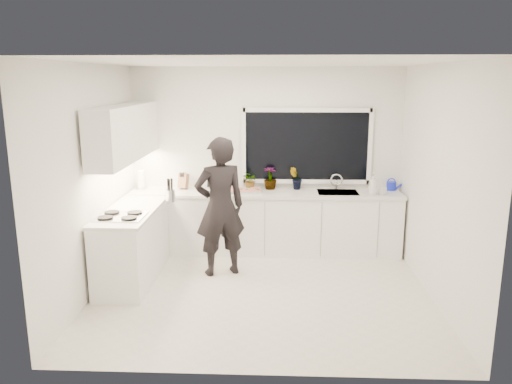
{
  "coord_description": "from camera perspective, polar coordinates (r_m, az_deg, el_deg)",
  "views": [
    {
      "loc": [
        0.16,
        -5.63,
        2.53
      ],
      "look_at": [
        -0.09,
        0.4,
        1.15
      ],
      "focal_mm": 35.0,
      "sensor_mm": 36.0,
      "label": 1
    }
  ],
  "objects": [
    {
      "name": "floor",
      "position": [
        6.18,
        0.72,
        -11.39
      ],
      "size": [
        4.0,
        3.5,
        0.02
      ],
      "primitive_type": "cube",
      "color": "beige",
      "rests_on": "ground"
    },
    {
      "name": "paper_towel_roll",
      "position": [
        7.6,
        -12.98,
        1.31
      ],
      "size": [
        0.12,
        0.12,
        0.26
      ],
      "primitive_type": "cylinder",
      "rotation": [
        0.0,
        0.0,
        0.09
      ],
      "color": "white",
      "rests_on": "countertop_back"
    },
    {
      "name": "ceiling",
      "position": [
        5.64,
        0.8,
        14.7
      ],
      "size": [
        4.0,
        3.5,
        0.02
      ],
      "primitive_type": "cube",
      "color": "white",
      "rests_on": "wall_back"
    },
    {
      "name": "person",
      "position": [
        6.45,
        -4.14,
        -1.72
      ],
      "size": [
        0.78,
        0.65,
        1.82
      ],
      "primitive_type": "imported",
      "rotation": [
        0.0,
        0.0,
        3.53
      ],
      "color": "black",
      "rests_on": "floor"
    },
    {
      "name": "watering_can",
      "position": [
        7.6,
        15.2,
        0.68
      ],
      "size": [
        0.14,
        0.14,
        0.13
      ],
      "primitive_type": "cylinder",
      "rotation": [
        0.0,
        0.0,
        0.02
      ],
      "color": "#1625D4",
      "rests_on": "countertop_back"
    },
    {
      "name": "picture_frame_small",
      "position": [
        7.52,
        -4.68,
        1.63
      ],
      "size": [
        0.24,
        0.11,
        0.3
      ],
      "primitive_type": "cube",
      "rotation": [
        0.0,
        0.0,
        -0.36
      ],
      "color": "black",
      "rests_on": "countertop_back"
    },
    {
      "name": "picture_frame_large",
      "position": [
        7.51,
        -3.85,
        1.55
      ],
      "size": [
        0.21,
        0.11,
        0.28
      ],
      "primitive_type": "cube",
      "rotation": [
        0.0,
        0.0,
        0.44
      ],
      "color": "black",
      "rests_on": "countertop_back"
    },
    {
      "name": "base_cabinets_back",
      "position": [
        7.39,
        1.06,
        -3.57
      ],
      "size": [
        3.92,
        0.58,
        0.88
      ],
      "primitive_type": "cube",
      "color": "white",
      "rests_on": "floor"
    },
    {
      "name": "window",
      "position": [
        7.44,
        5.79,
        5.23
      ],
      "size": [
        1.8,
        0.02,
        1.0
      ],
      "primitive_type": "cube",
      "color": "black",
      "rests_on": "wall_back"
    },
    {
      "name": "wall_left",
      "position": [
        6.15,
        -18.31,
        1.15
      ],
      "size": [
        0.02,
        3.5,
        2.7
      ],
      "primitive_type": "cube",
      "color": "white",
      "rests_on": "ground"
    },
    {
      "name": "base_cabinets_left",
      "position": [
        6.6,
        -13.92,
        -5.99
      ],
      "size": [
        0.58,
        1.6,
        0.88
      ],
      "primitive_type": "cube",
      "color": "white",
      "rests_on": "floor"
    },
    {
      "name": "sink",
      "position": [
        7.33,
        9.31,
        -0.39
      ],
      "size": [
        0.58,
        0.42,
        0.14
      ],
      "primitive_type": "cube",
      "color": "silver",
      "rests_on": "countertop_back"
    },
    {
      "name": "countertop_back",
      "position": [
        7.26,
        1.07,
        -0.11
      ],
      "size": [
        3.94,
        0.62,
        0.04
      ],
      "primitive_type": "cube",
      "color": "silver",
      "rests_on": "base_cabinets_back"
    },
    {
      "name": "countertop_left",
      "position": [
        6.46,
        -14.14,
        -2.13
      ],
      "size": [
        0.62,
        1.6,
        0.04
      ],
      "primitive_type": "cube",
      "color": "silver",
      "rests_on": "base_cabinets_left"
    },
    {
      "name": "herb_plants",
      "position": [
        7.39,
        1.58,
        1.5
      ],
      "size": [
        0.93,
        0.31,
        0.34
      ],
      "color": "#26662D",
      "rests_on": "countertop_back"
    },
    {
      "name": "knife_block",
      "position": [
        7.51,
        -8.29,
        1.2
      ],
      "size": [
        0.15,
        0.13,
        0.22
      ],
      "primitive_type": "cube",
      "rotation": [
        0.0,
        0.0,
        -0.3
      ],
      "color": "#9D7549",
      "rests_on": "countertop_back"
    },
    {
      "name": "pizza",
      "position": [
        7.24,
        -1.16,
        0.28
      ],
      "size": [
        0.46,
        0.35,
        0.01
      ],
      "primitive_type": "cube",
      "rotation": [
        0.0,
        0.0,
        0.12
      ],
      "color": "#C7441A",
      "rests_on": "pizza_tray"
    },
    {
      "name": "wall_back",
      "position": [
        7.49,
        1.14,
        3.8
      ],
      "size": [
        4.0,
        0.02,
        2.7
      ],
      "primitive_type": "cube",
      "color": "white",
      "rests_on": "ground"
    },
    {
      "name": "wall_right",
      "position": [
        6.05,
        20.17,
        0.82
      ],
      "size": [
        0.02,
        3.5,
        2.7
      ],
      "primitive_type": "cube",
      "color": "white",
      "rests_on": "ground"
    },
    {
      "name": "upper_cabinets",
      "position": [
        6.66,
        -14.74,
        6.59
      ],
      "size": [
        0.34,
        2.1,
        0.7
      ],
      "primitive_type": "cube",
      "color": "white",
      "rests_on": "wall_left"
    },
    {
      "name": "stovetop",
      "position": [
        6.14,
        -15.24,
        -2.65
      ],
      "size": [
        0.56,
        0.48,
        0.03
      ],
      "primitive_type": "cube",
      "color": "black",
      "rests_on": "countertop_left"
    },
    {
      "name": "faucet",
      "position": [
        7.49,
        9.17,
        1.15
      ],
      "size": [
        0.03,
        0.03,
        0.22
      ],
      "primitive_type": "cylinder",
      "color": "silver",
      "rests_on": "countertop_back"
    },
    {
      "name": "soap_bottles",
      "position": [
        7.22,
        13.45,
        0.81
      ],
      "size": [
        0.28,
        0.17,
        0.32
      ],
      "color": "#D8BF66",
      "rests_on": "countertop_back"
    },
    {
      "name": "utensil_crock",
      "position": [
        6.76,
        -9.77,
        -0.4
      ],
      "size": [
        0.17,
        0.17,
        0.16
      ],
      "primitive_type": "cylinder",
      "rotation": [
        0.0,
        0.0,
        -0.34
      ],
      "color": "silver",
      "rests_on": "countertop_left"
    },
    {
      "name": "pizza_tray",
      "position": [
        7.24,
        -1.16,
        0.15
      ],
      "size": [
        0.5,
        0.4,
        0.03
      ],
      "primitive_type": "cube",
      "rotation": [
        0.0,
        0.0,
        0.12
      ],
      "color": "silver",
      "rests_on": "countertop_back"
    }
  ]
}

